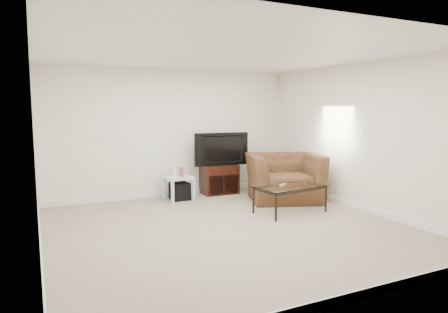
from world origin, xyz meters
name	(u,v)px	position (x,y,z in m)	size (l,w,h in m)	color
floor	(229,228)	(0.00, 0.00, 0.00)	(5.00, 5.00, 0.00)	tan
ceiling	(229,53)	(0.00, 0.00, 2.50)	(5.00, 5.00, 0.00)	white
wall_back	(173,133)	(0.00, 2.50, 1.25)	(5.00, 0.02, 2.50)	silver
wall_left	(34,151)	(-2.50, 0.00, 1.25)	(0.02, 5.00, 2.50)	silver
wall_right	(361,137)	(2.50, 0.00, 1.25)	(0.02, 5.00, 2.50)	silver
plate_back	(100,135)	(-1.40, 2.49, 1.25)	(0.12, 0.02, 0.12)	white
plate_right_switch	(303,133)	(2.49, 1.60, 1.25)	(0.02, 0.09, 0.13)	white
plate_right_outlet	(311,181)	(2.49, 1.30, 0.30)	(0.02, 0.08, 0.12)	white
tv_stand	(219,179)	(0.90, 2.28, 0.30)	(0.72, 0.50, 0.60)	black
dvd_player	(220,169)	(0.90, 2.24, 0.50)	(0.42, 0.30, 0.06)	black
television	(219,148)	(0.90, 2.25, 0.93)	(1.06, 0.21, 0.66)	black
side_table	(179,188)	(-0.05, 2.05, 0.23)	(0.47, 0.47, 0.45)	silver
subwoofer	(180,191)	(-0.02, 2.07, 0.16)	(0.34, 0.34, 0.34)	black
game_console	(173,172)	(-0.16, 2.02, 0.56)	(0.05, 0.15, 0.21)	white
game_case	(182,172)	(0.01, 2.03, 0.54)	(0.05, 0.13, 0.18)	#CC4C4C
recliner	(284,169)	(1.78, 1.20, 0.59)	(1.35, 0.88, 1.18)	brown
coffee_table	(290,199)	(1.32, 0.35, 0.23)	(1.17, 0.66, 0.46)	black
remote	(283,184)	(1.24, 0.45, 0.47)	(0.18, 0.05, 0.02)	#B2B2B7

